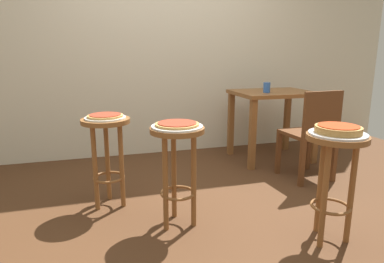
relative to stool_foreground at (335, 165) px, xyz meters
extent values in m
plane|color=#4C2D19|center=(-0.57, 0.64, -0.51)|extent=(6.00, 6.00, 0.00)
cube|color=beige|center=(-0.57, 2.29, 0.99)|extent=(6.00, 0.10, 3.00)
cylinder|color=brown|center=(0.00, 0.00, 0.17)|extent=(0.36, 0.36, 0.03)
cylinder|color=brown|center=(0.00, 0.11, -0.18)|extent=(0.04, 0.04, 0.66)
cylinder|color=brown|center=(-0.10, -0.06, -0.18)|extent=(0.04, 0.04, 0.66)
cylinder|color=brown|center=(0.10, -0.06, -0.18)|extent=(0.04, 0.04, 0.66)
torus|color=brown|center=(0.00, 0.00, -0.28)|extent=(0.24, 0.24, 0.02)
cylinder|color=silver|center=(0.00, 0.00, 0.19)|extent=(0.34, 0.34, 0.01)
cylinder|color=#B78442|center=(0.00, 0.00, 0.22)|extent=(0.27, 0.27, 0.04)
cylinder|color=red|center=(0.00, 0.00, 0.24)|extent=(0.24, 0.24, 0.01)
cylinder|color=brown|center=(-0.87, 0.47, 0.17)|extent=(0.36, 0.36, 0.03)
cylinder|color=brown|center=(-0.87, 0.58, -0.18)|extent=(0.04, 0.04, 0.66)
cylinder|color=brown|center=(-0.97, 0.42, -0.18)|extent=(0.04, 0.04, 0.66)
cylinder|color=brown|center=(-0.77, 0.42, -0.18)|extent=(0.04, 0.04, 0.66)
torus|color=brown|center=(-0.87, 0.47, -0.28)|extent=(0.24, 0.24, 0.02)
cylinder|color=silver|center=(-0.87, 0.47, 0.19)|extent=(0.34, 0.34, 0.01)
cylinder|color=tan|center=(-0.87, 0.47, 0.21)|extent=(0.29, 0.29, 0.01)
cylinder|color=#B23823|center=(-0.87, 0.47, 0.22)|extent=(0.26, 0.26, 0.01)
cylinder|color=brown|center=(-1.31, 0.92, 0.17)|extent=(0.36, 0.36, 0.03)
cylinder|color=brown|center=(-1.31, 1.03, -0.18)|extent=(0.04, 0.04, 0.66)
cylinder|color=brown|center=(-1.41, 0.86, -0.18)|extent=(0.04, 0.04, 0.66)
cylinder|color=brown|center=(-1.21, 0.86, -0.18)|extent=(0.04, 0.04, 0.66)
torus|color=brown|center=(-1.31, 0.92, -0.28)|extent=(0.24, 0.24, 0.02)
cylinder|color=white|center=(-1.31, 0.92, 0.19)|extent=(0.30, 0.30, 0.01)
cylinder|color=tan|center=(-1.31, 0.92, 0.21)|extent=(0.26, 0.26, 0.01)
cylinder|color=#B23823|center=(-1.31, 0.92, 0.22)|extent=(0.23, 0.23, 0.01)
cube|color=brown|center=(0.50, 1.64, 0.24)|extent=(0.84, 0.66, 0.04)
cube|color=brown|center=(0.13, 1.36, -0.14)|extent=(0.06, 0.06, 0.72)
cube|color=brown|center=(0.87, 1.36, -0.14)|extent=(0.06, 0.06, 0.72)
cube|color=brown|center=(0.13, 1.92, -0.14)|extent=(0.06, 0.06, 0.72)
cube|color=brown|center=(0.87, 1.92, -0.14)|extent=(0.06, 0.06, 0.72)
cylinder|color=#3360B2|center=(0.36, 1.54, 0.31)|extent=(0.07, 0.07, 0.11)
cube|color=#5B3319|center=(0.52, 1.01, -0.07)|extent=(0.43, 0.43, 0.04)
cube|color=#5B3319|center=(0.53, 0.83, 0.14)|extent=(0.40, 0.06, 0.40)
cube|color=#5B3319|center=(0.69, 1.20, -0.30)|extent=(0.04, 0.04, 0.42)
cube|color=#5B3319|center=(0.33, 1.18, -0.30)|extent=(0.04, 0.04, 0.42)
cube|color=#5B3319|center=(0.71, 0.84, -0.30)|extent=(0.04, 0.04, 0.42)
cube|color=#5B3319|center=(0.35, 0.82, -0.30)|extent=(0.04, 0.04, 0.42)
camera|label=1|loc=(-1.39, -1.62, 0.66)|focal=31.44mm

